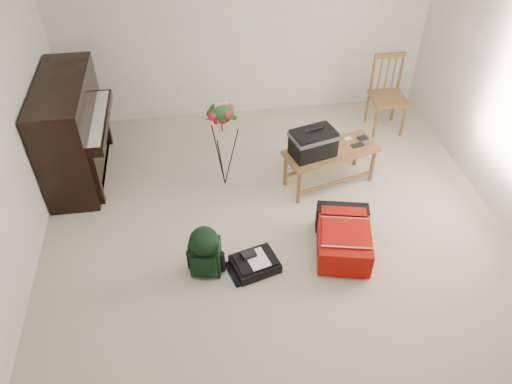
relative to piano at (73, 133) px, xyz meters
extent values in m
cube|color=#C3B49D|center=(2.19, -1.60, -0.60)|extent=(5.00, 5.50, 0.01)
cube|color=white|center=(2.19, -1.60, 1.90)|extent=(5.00, 5.50, 0.01)
cube|color=white|center=(2.19, 1.15, 0.65)|extent=(5.00, 0.04, 2.50)
cube|color=black|center=(-0.01, 0.00, 0.03)|extent=(0.55, 1.50, 1.25)
cube|color=black|center=(0.29, 0.00, 0.13)|extent=(0.28, 1.30, 0.10)
cube|color=white|center=(0.29, 0.00, 0.18)|extent=(0.22, 1.20, 0.02)
cube|color=black|center=(0.04, 0.00, -0.55)|extent=(0.45, 1.30, 0.10)
cube|color=#8F5F2F|center=(2.96, -0.63, -0.13)|extent=(1.17, 0.71, 0.04)
cylinder|color=#8F5F2F|center=(2.47, -0.80, -0.37)|extent=(0.05, 0.05, 0.45)
cylinder|color=#8F5F2F|center=(2.47, -0.45, -0.37)|extent=(0.05, 0.05, 0.45)
cylinder|color=#8F5F2F|center=(3.46, -0.80, -0.37)|extent=(0.05, 0.05, 0.45)
cylinder|color=#8F5F2F|center=(3.46, -0.45, -0.37)|extent=(0.05, 0.05, 0.45)
cube|color=#8F5F2F|center=(4.02, 0.41, -0.12)|extent=(0.46, 0.46, 0.04)
cylinder|color=#8F5F2F|center=(3.83, 0.22, -0.37)|extent=(0.04, 0.04, 0.46)
cylinder|color=#8F5F2F|center=(3.83, 0.60, -0.37)|extent=(0.04, 0.04, 0.46)
cylinder|color=#8F5F2F|center=(4.21, 0.22, -0.37)|extent=(0.04, 0.04, 0.46)
cylinder|color=#8F5F2F|center=(4.21, 0.60, -0.37)|extent=(0.04, 0.04, 0.46)
cube|color=#8F5F2F|center=(4.02, 0.60, 0.40)|extent=(0.41, 0.05, 0.06)
cylinder|color=#8F5F2F|center=(3.83, 0.60, 0.15)|extent=(0.04, 0.04, 0.55)
cylinder|color=#8F5F2F|center=(4.21, 0.60, 0.15)|extent=(0.04, 0.04, 0.55)
cube|color=#B50F07|center=(2.83, -1.73, -0.43)|extent=(0.69, 0.88, 0.30)
cube|color=black|center=(2.83, -1.43, -0.43)|extent=(0.57, 0.30, 0.32)
cube|color=#B50F07|center=(2.83, -1.79, -0.26)|extent=(0.56, 0.54, 0.02)
cube|color=silver|center=(2.83, -2.01, -0.26)|extent=(0.48, 0.12, 0.01)
cube|color=black|center=(1.89, -1.84, -0.55)|extent=(0.53, 0.46, 0.11)
cube|color=black|center=(1.89, -1.84, -0.48)|extent=(0.46, 0.40, 0.03)
cube|color=white|center=(1.91, -1.86, -0.46)|extent=(0.26, 0.31, 0.01)
cube|color=black|center=(1.85, -1.78, -0.43)|extent=(0.16, 0.12, 0.04)
cube|color=black|center=(1.40, -1.81, -0.38)|extent=(0.33, 0.24, 0.44)
cube|color=black|center=(1.40, -1.92, -0.40)|extent=(0.24, 0.10, 0.26)
sphere|color=black|center=(1.40, -1.81, -0.16)|extent=(0.29, 0.29, 0.29)
cube|color=black|center=(1.33, -1.71, -0.38)|extent=(0.04, 0.04, 0.39)
cube|color=black|center=(1.47, -1.71, -0.38)|extent=(0.04, 0.04, 0.39)
cylinder|color=black|center=(1.72, -0.47, 0.32)|extent=(0.01, 0.01, 0.31)
ellipsoid|color=#1C5019|center=(1.72, -0.47, 0.41)|extent=(0.29, 0.20, 0.27)
cube|color=red|center=(1.72, -0.49, 0.51)|extent=(0.15, 0.06, 0.08)
camera|label=1|loc=(1.42, -5.12, 3.33)|focal=35.00mm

